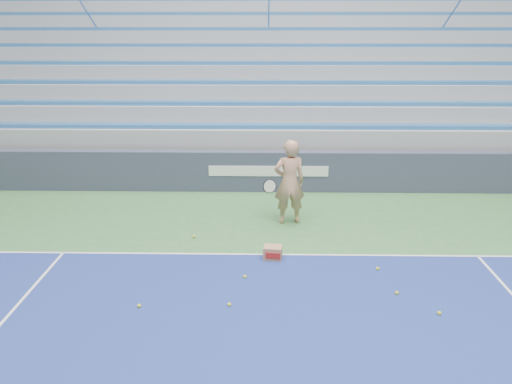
% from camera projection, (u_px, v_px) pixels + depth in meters
% --- Properties ---
extents(sponsor_barrier, '(30.00, 0.32, 1.10)m').
position_uv_depth(sponsor_barrier, '(268.00, 171.00, 13.50)').
color(sponsor_barrier, '#343A50').
rests_on(sponsor_barrier, ground).
extents(bleachers, '(31.00, 9.15, 7.30)m').
position_uv_depth(bleachers, '(268.00, 80.00, 18.32)').
color(bleachers, '#95979D').
rests_on(bleachers, ground).
extents(tennis_player, '(0.99, 0.91, 1.95)m').
position_uv_depth(tennis_player, '(289.00, 182.00, 11.18)').
color(tennis_player, tan).
rests_on(tennis_player, ground).
extents(ball_box, '(0.38, 0.32, 0.26)m').
position_uv_depth(ball_box, '(273.00, 253.00, 9.69)').
color(ball_box, '#A3724F').
rests_on(ball_box, ground).
extents(tennis_ball_0, '(0.07, 0.07, 0.07)m').
position_uv_depth(tennis_ball_0, '(378.00, 269.00, 9.27)').
color(tennis_ball_0, '#C6D22B').
rests_on(tennis_ball_0, ground).
extents(tennis_ball_1, '(0.07, 0.07, 0.07)m').
position_uv_depth(tennis_ball_1, '(245.00, 277.00, 8.98)').
color(tennis_ball_1, '#C6D22B').
rests_on(tennis_ball_1, ground).
extents(tennis_ball_2, '(0.07, 0.07, 0.07)m').
position_uv_depth(tennis_ball_2, '(194.00, 236.00, 10.66)').
color(tennis_ball_2, '#C6D22B').
rests_on(tennis_ball_2, ground).
extents(tennis_ball_3, '(0.07, 0.07, 0.07)m').
position_uv_depth(tennis_ball_3, '(229.00, 305.00, 8.09)').
color(tennis_ball_3, '#C6D22B').
rests_on(tennis_ball_3, ground).
extents(tennis_ball_4, '(0.07, 0.07, 0.07)m').
position_uv_depth(tennis_ball_4, '(139.00, 306.00, 8.06)').
color(tennis_ball_4, '#C6D22B').
rests_on(tennis_ball_4, ground).
extents(tennis_ball_5, '(0.07, 0.07, 0.07)m').
position_uv_depth(tennis_ball_5, '(397.00, 293.00, 8.44)').
color(tennis_ball_5, '#C6D22B').
rests_on(tennis_ball_5, ground).
extents(tennis_ball_6, '(0.07, 0.07, 0.07)m').
position_uv_depth(tennis_ball_6, '(439.00, 313.00, 7.85)').
color(tennis_ball_6, '#C6D22B').
rests_on(tennis_ball_6, ground).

